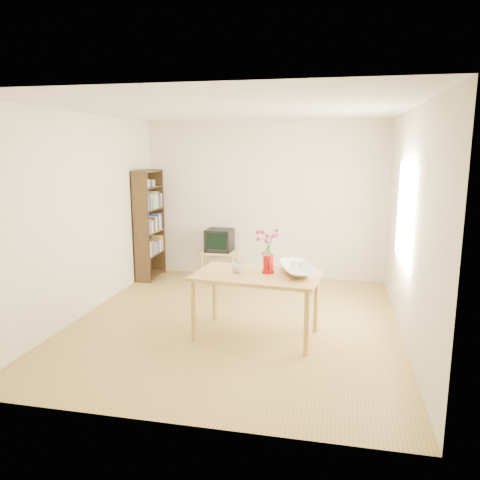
% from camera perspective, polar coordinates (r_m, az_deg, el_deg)
% --- Properties ---
extents(room, '(4.50, 4.50, 4.50)m').
position_cam_1_polar(room, '(5.63, -0.33, 2.43)').
color(room, olive).
rests_on(room, ground).
extents(table, '(1.47, 0.94, 0.75)m').
position_cam_1_polar(table, '(5.35, 2.00, -5.01)').
color(table, '#AC833B').
rests_on(table, ground).
extents(tv_stand, '(0.60, 0.45, 0.46)m').
position_cam_1_polar(tv_stand, '(7.85, -2.50, -1.87)').
color(tv_stand, tan).
rests_on(tv_stand, ground).
extents(bookshelf, '(0.28, 0.70, 1.80)m').
position_cam_1_polar(bookshelf, '(7.92, -11.00, 1.39)').
color(bookshelf, black).
rests_on(bookshelf, ground).
extents(pitcher, '(0.14, 0.22, 0.21)m').
position_cam_1_polar(pitcher, '(5.36, 3.47, -3.02)').
color(pitcher, red).
rests_on(pitcher, table).
extents(flowers, '(0.24, 0.24, 0.34)m').
position_cam_1_polar(flowers, '(5.30, 3.50, -0.17)').
color(flowers, '#CD3087').
rests_on(flowers, pitcher).
extents(mug, '(0.14, 0.14, 0.10)m').
position_cam_1_polar(mug, '(5.38, -0.28, -3.44)').
color(mug, white).
rests_on(mug, table).
extents(bowl, '(0.65, 0.65, 0.49)m').
position_cam_1_polar(bowl, '(5.37, 7.02, -1.41)').
color(bowl, white).
rests_on(bowl, table).
extents(teacup_a, '(0.10, 0.10, 0.07)m').
position_cam_1_polar(teacup_a, '(5.38, 6.58, -1.90)').
color(teacup_a, white).
rests_on(teacup_a, bowl).
extents(teacup_b, '(0.07, 0.07, 0.06)m').
position_cam_1_polar(teacup_b, '(5.39, 7.50, -1.90)').
color(teacup_b, white).
rests_on(teacup_b, bowl).
extents(television, '(0.44, 0.41, 0.37)m').
position_cam_1_polar(television, '(7.80, -2.50, 0.02)').
color(television, black).
rests_on(television, tv_stand).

